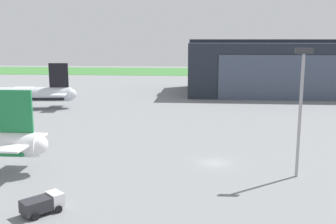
% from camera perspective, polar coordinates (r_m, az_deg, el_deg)
% --- Properties ---
extents(ground_plane, '(440.00, 440.00, 0.00)m').
position_cam_1_polar(ground_plane, '(64.47, 6.75, -7.31)').
color(ground_plane, slate).
extents(grass_field_strip, '(440.00, 56.00, 0.08)m').
position_cam_1_polar(grass_field_strip, '(239.19, 5.33, 5.83)').
color(grass_field_strip, '#3B7636').
rests_on(grass_field_strip, ground_plane).
extents(maintenance_hangar, '(82.55, 37.56, 19.39)m').
position_cam_1_polar(maintenance_hangar, '(151.99, 18.97, 6.06)').
color(maintenance_hangar, '#232833').
rests_on(maintenance_hangar, ground_plane).
extents(stair_truck, '(4.70, 4.88, 2.09)m').
position_cam_1_polar(stair_truck, '(48.41, -17.67, -12.50)').
color(stair_truck, silver).
rests_on(stair_truck, ground_plane).
extents(apron_light_mast, '(2.40, 0.50, 18.45)m').
position_cam_1_polar(apron_light_mast, '(58.39, 18.63, 1.28)').
color(apron_light_mast, '#99999E').
rests_on(apron_light_mast, ground_plane).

